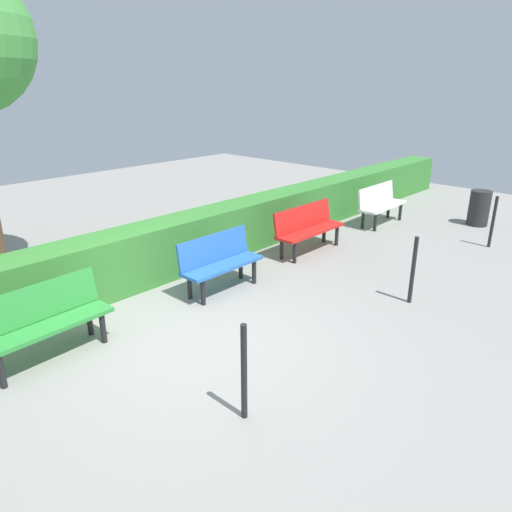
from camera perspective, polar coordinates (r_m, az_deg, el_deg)
name	(u,v)px	position (r m, az deg, el deg)	size (l,w,h in m)	color
ground_plane	(188,338)	(6.10, -8.11, -9.76)	(22.73, 22.73, 0.00)	gray
bench_white	(380,203)	(11.00, 14.67, 6.20)	(1.46, 0.47, 0.86)	white
bench_red	(308,226)	(8.92, 6.21, 3.55)	(1.61, 0.46, 0.86)	red
bench_blue	(219,260)	(7.22, -4.42, -0.52)	(1.36, 0.46, 0.86)	blue
bench_green	(43,319)	(5.98, -24.22, -6.95)	(1.53, 0.53, 0.86)	#2D8C38
hedge_row	(168,248)	(7.95, -10.54, 0.98)	(18.73, 0.65, 0.91)	#387F33
railing_post_near	(493,222)	(10.15, 26.53, 3.66)	(0.06, 0.06, 1.00)	black
railing_post_mid	(413,270)	(7.12, 18.30, -1.64)	(0.06, 0.06, 1.00)	black
railing_post_far	(244,372)	(4.53, -1.45, -13.77)	(0.06, 0.06, 1.00)	black
trash_bin	(479,208)	(11.65, 25.18, 5.23)	(0.44, 0.44, 0.78)	#262628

